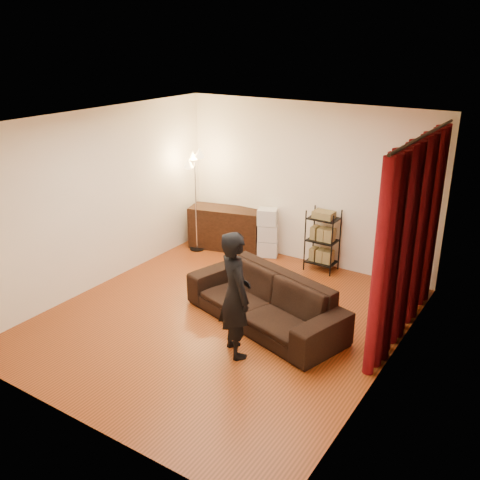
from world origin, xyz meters
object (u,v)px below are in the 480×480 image
Objects in this scene: wire_shelf at (322,240)px; floor_lamp at (196,202)px; sofa at (264,300)px; person at (235,294)px; storage_boxes at (267,233)px; media_cabinet at (226,228)px.

floor_lamp is at bearing -168.51° from wire_shelf.
sofa is 1.47× the size of person.
person is at bearing -67.09° from storage_boxes.
sofa is 1.80× the size of media_cabinet.
storage_boxes is at bearing 179.59° from wire_shelf.
person is 2.87m from wire_shelf.
person reaches higher than wire_shelf.
sofa is at bearing -34.52° from floor_lamp.
wire_shelf is at bearing -12.71° from media_cabinet.
storage_boxes is at bearing 19.70° from floor_lamp.
floor_lamp is (-2.38, 1.64, 0.56)m from sofa.
storage_boxes reaches higher than sofa.
floor_lamp is at bearing 161.99° from sofa.
person is at bearing -69.05° from sofa.
person is 0.88× the size of floor_lamp.
media_cabinet is 0.83m from storage_boxes.
person is 3.49m from media_cabinet.
person is (0.06, -0.81, 0.45)m from sofa.
sofa is at bearing -60.86° from storage_boxes.
media_cabinet is at bearing -177.00° from wire_shelf.
person is 1.52× the size of wire_shelf.
wire_shelf is 2.35m from floor_lamp.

